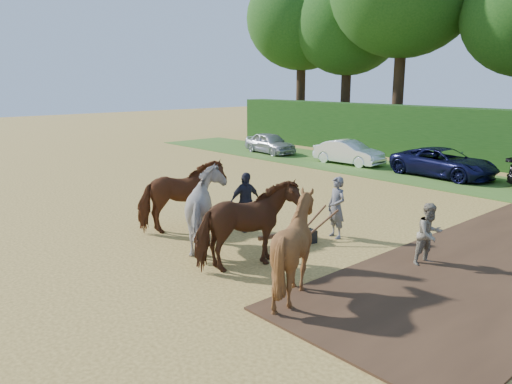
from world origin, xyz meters
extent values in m
plane|color=gold|center=(0.00, 0.00, 0.00)|extent=(120.00, 120.00, 0.00)
imported|color=#A09A7E|center=(0.37, 3.47, 0.78)|extent=(0.77, 0.89, 1.56)
imported|color=#242531|center=(-4.77, 1.98, 0.89)|extent=(0.59, 1.10, 1.78)
imported|color=#642D19|center=(-6.02, 0.54, 1.06)|extent=(1.68, 2.71, 2.13)
imported|color=beige|center=(-4.20, 0.28, 1.06)|extent=(2.46, 2.24, 2.13)
imported|color=#502719|center=(-2.39, 0.02, 1.06)|extent=(1.68, 2.71, 2.13)
imported|color=brown|center=(-0.58, -0.24, 1.07)|extent=(2.11, 2.27, 2.13)
cube|color=black|center=(-2.80, 2.30, 0.18)|extent=(0.55, 0.97, 0.35)
cube|color=brown|center=(-2.94, 1.70, 0.35)|extent=(0.42, 1.41, 0.10)
cylinder|color=brown|center=(-2.90, 2.89, 0.56)|extent=(0.15, 1.03, 0.75)
cylinder|color=brown|center=(-2.46, 2.79, 0.56)|extent=(0.43, 0.98, 0.75)
imported|color=gray|center=(-2.53, 3.48, 0.89)|extent=(0.73, 0.56, 1.78)
imported|color=#A9ABB0|center=(-16.06, 13.60, 0.64)|extent=(3.90, 1.91, 1.28)
imported|color=white|center=(-10.29, 13.97, 0.64)|extent=(3.95, 1.53, 1.28)
imported|color=#111236|center=(-5.09, 14.39, 0.68)|extent=(5.00, 2.54, 1.35)
cylinder|color=#382616|center=(-21.00, 21.50, 2.93)|extent=(0.70, 0.70, 5.85)
ellipsoid|color=#163F11|center=(-21.00, 21.50, 9.00)|extent=(8.40, 8.40, 7.73)
cylinder|color=#382616|center=(-17.00, 22.00, 2.70)|extent=(0.70, 0.70, 5.40)
ellipsoid|color=#163F11|center=(-17.00, 22.00, 8.32)|extent=(7.80, 7.80, 7.18)
cylinder|color=#382616|center=(-12.00, 21.00, 3.26)|extent=(0.70, 0.70, 6.53)
camera|label=1|loc=(6.22, -7.38, 4.44)|focal=35.00mm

